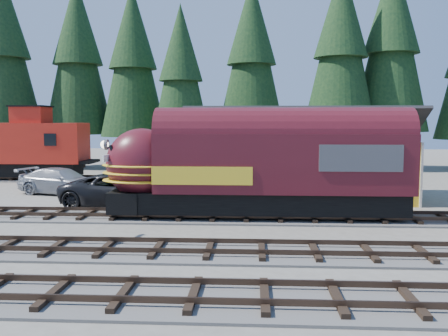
# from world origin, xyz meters

# --- Properties ---
(ground) EXTENTS (120.00, 120.00, 0.00)m
(ground) POSITION_xyz_m (0.00, 0.00, 0.00)
(ground) COLOR #6B665B
(ground) RESTS_ON ground
(track_spur) EXTENTS (32.00, 3.20, 0.33)m
(track_spur) POSITION_xyz_m (-10.00, 18.00, 0.06)
(track_spur) COLOR #4C4947
(track_spur) RESTS_ON ground
(depot) EXTENTS (12.80, 7.00, 5.30)m
(depot) POSITION_xyz_m (-0.00, 10.50, 2.96)
(depot) COLOR gold
(depot) RESTS_ON ground
(conifer_backdrop) EXTENTS (80.99, 22.20, 16.91)m
(conifer_backdrop) POSITION_xyz_m (4.32, 25.42, 10.23)
(conifer_backdrop) COLOR black
(conifer_backdrop) RESTS_ON ground
(locomotive) EXTENTS (14.10, 2.80, 3.83)m
(locomotive) POSITION_xyz_m (-2.87, 4.00, 2.28)
(locomotive) COLOR black
(locomotive) RESTS_ON ground
(caboose) EXTENTS (9.97, 2.89, 5.18)m
(caboose) POSITION_xyz_m (-20.32, 18.00, 2.57)
(caboose) COLOR black
(caboose) RESTS_ON ground
(pickup_truck_a) EXTENTS (6.65, 3.68, 1.76)m
(pickup_truck_a) POSITION_xyz_m (-9.53, 6.78, 0.88)
(pickup_truck_a) COLOR black
(pickup_truck_a) RESTS_ON ground
(pickup_truck_b) EXTENTS (5.92, 3.61, 1.60)m
(pickup_truck_b) POSITION_xyz_m (-14.43, 10.99, 0.80)
(pickup_truck_b) COLOR #9B9CA2
(pickup_truck_b) RESTS_ON ground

